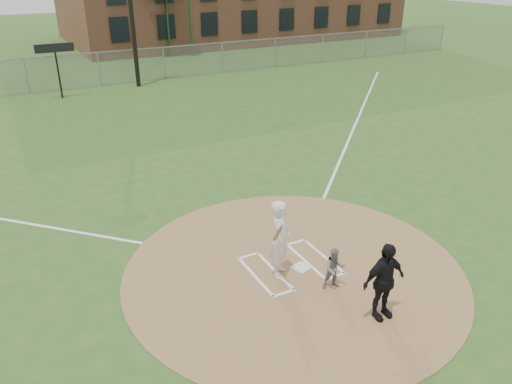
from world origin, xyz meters
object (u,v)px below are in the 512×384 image
catcher (335,269)px  umpire (384,281)px  home_plate (301,267)px  batter_at_plate (280,239)px

catcher → umpire: (0.28, -1.31, 0.38)m
home_plate → umpire: size_ratio=0.23×
home_plate → catcher: size_ratio=0.40×
catcher → batter_at_plate: size_ratio=0.52×
home_plate → umpire: (0.52, -2.33, 0.88)m
home_plate → umpire: umpire is taller
umpire → batter_at_plate: batter_at_plate is taller
home_plate → catcher: bearing=-77.1°
batter_at_plate → home_plate: bearing=-3.3°
umpire → batter_at_plate: 2.62m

